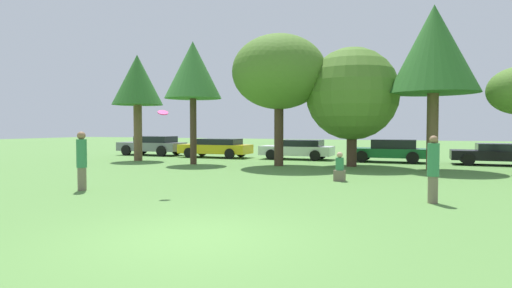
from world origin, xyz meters
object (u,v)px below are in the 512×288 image
parked_car_green (390,150)px  parked_car_black (496,154)px  frisbee (163,113)px  bystander_sitting (340,169)px  parked_car_white (298,149)px  person_thrower (82,160)px  parked_car_grey (153,145)px  person_catcher (433,169)px  tree_0 (137,81)px  tree_4 (434,50)px  parked_car_yellow (216,147)px  tree_2 (279,72)px  tree_3 (352,94)px  tree_1 (193,71)px

parked_car_green → parked_car_black: bearing=179.5°
frisbee → bystander_sitting: frisbee is taller
parked_car_white → person_thrower: bearing=79.4°
parked_car_green → parked_car_grey: bearing=-0.8°
person_catcher → tree_0: bearing=-38.1°
person_catcher → parked_car_white: bearing=-70.0°
tree_0 → tree_4: bearing=1.7°
person_thrower → parked_car_yellow: bearing=91.3°
tree_4 → parked_car_yellow: (-12.66, 3.53, -4.71)m
tree_4 → parked_car_yellow: tree_4 is taller
person_catcher → tree_0: tree_0 is taller
bystander_sitting → parked_car_black: (6.17, 9.26, 0.16)m
tree_0 → tree_2: tree_2 is taller
person_thrower → parked_car_yellow: 14.38m
person_thrower → frisbee: 3.08m
tree_3 → tree_4: bearing=-7.3°
person_catcher → tree_4: 10.00m
tree_1 → tree_3: bearing=12.7°
parked_car_white → parked_car_black: size_ratio=1.06×
tree_3 → parked_car_black: (6.69, 3.43, -2.95)m
tree_2 → parked_car_white: 6.03m
tree_0 → parked_car_black: bearing=13.1°
tree_0 → tree_3: bearing=4.4°
parked_car_white → tree_4: bearing=151.0°
tree_4 → parked_car_black: bearing=52.0°
frisbee → tree_2: tree_2 is taller
tree_2 → parked_car_grey: tree_2 is taller
parked_car_green → tree_0: bearing=17.1°
tree_1 → person_thrower: bearing=-80.6°
tree_4 → frisbee: bearing=-125.1°
bystander_sitting → tree_4: size_ratio=0.14×
bystander_sitting → parked_car_black: bearing=56.3°
frisbee → bystander_sitting: 6.69m
frisbee → tree_1: (-4.27, 8.98, 2.50)m
tree_3 → parked_car_yellow: (-9.02, 3.06, -2.90)m
tree_2 → parked_car_black: tree_2 is taller
bystander_sitting → parked_car_yellow: 13.04m
tree_4 → parked_car_white: size_ratio=1.70×
parked_car_white → parked_car_yellow: bearing=4.4°
parked_car_grey → parked_car_white: 10.38m
parked_car_white → parked_car_black: bearing=178.8°
frisbee → tree_4: size_ratio=0.04×
person_catcher → parked_car_black: (3.14, 12.84, -0.29)m
person_thrower → tree_3: tree_3 is taller
tree_3 → parked_car_green: size_ratio=1.38×
tree_0 → parked_car_black: (18.70, 4.36, -3.96)m
tree_1 → parked_car_grey: 9.14m
parked_car_yellow → parked_car_green: (10.55, 0.35, 0.02)m
person_catcher → tree_2: (-7.00, 8.46, 3.77)m
frisbee → parked_car_green: 15.16m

